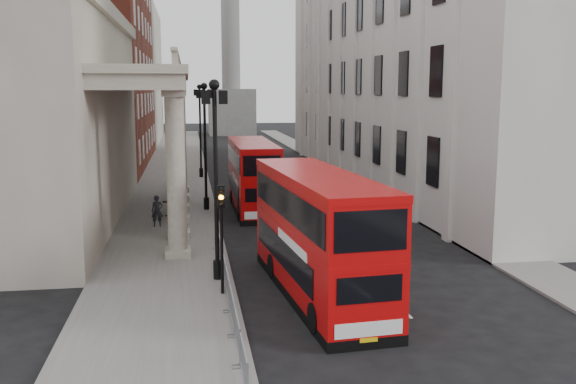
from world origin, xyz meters
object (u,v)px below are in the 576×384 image
object	(u,v)px
bus_near	(318,232)
bus_far	(253,174)
lamp_post_south	(216,166)
lamp_post_mid	(205,137)
lamp_post_north	(200,124)
traffic_light	(221,219)
pedestrian_b	(169,202)
pedestrian_a	(157,211)
monument_column	(231,42)
pedestrian_c	(175,199)

from	to	relation	value
bus_near	bus_far	bearing A→B (deg)	87.29
lamp_post_south	lamp_post_mid	distance (m)	16.00
lamp_post_north	traffic_light	world-z (taller)	lamp_post_north
lamp_post_south	pedestrian_b	distance (m)	14.86
pedestrian_a	lamp_post_south	bearing A→B (deg)	-77.13
pedestrian_a	lamp_post_mid	bearing A→B (deg)	57.02
lamp_post_north	bus_far	xyz separation A→B (m)	(3.11, -15.98, -2.52)
monument_column	pedestrian_a	world-z (taller)	monument_column
monument_column	pedestrian_c	distance (m)	75.10
lamp_post_mid	traffic_light	world-z (taller)	lamp_post_mid
monument_column	traffic_light	size ratio (longest dim) A/B	12.60
lamp_post_south	bus_near	bearing A→B (deg)	-32.17
bus_near	pedestrian_b	xyz separation A→B (m)	(-6.24, 16.53, -1.56)
bus_far	monument_column	bearing A→B (deg)	86.97
pedestrian_b	pedestrian_c	bearing A→B (deg)	-141.64
lamp_post_south	lamp_post_north	bearing A→B (deg)	90.00
lamp_post_north	pedestrian_c	size ratio (longest dim) A/B	4.63
traffic_light	bus_near	size ratio (longest dim) A/B	0.38
monument_column	lamp_post_north	world-z (taller)	monument_column
lamp_post_north	pedestrian_c	world-z (taller)	lamp_post_north
pedestrian_b	pedestrian_c	distance (m)	0.89
pedestrian_c	lamp_post_mid	bearing A→B (deg)	63.44
pedestrian_a	pedestrian_b	size ratio (longest dim) A/B	1.07
lamp_post_mid	bus_far	bearing A→B (deg)	0.45
lamp_post_north	pedestrian_c	bearing A→B (deg)	-96.70
bus_near	bus_far	world-z (taller)	bus_near
lamp_post_mid	traffic_light	bearing A→B (deg)	-89.68
pedestrian_a	traffic_light	bearing A→B (deg)	-78.98
lamp_post_south	traffic_light	bearing A→B (deg)	-87.16
monument_column	pedestrian_b	distance (m)	75.92
lamp_post_mid	lamp_post_north	distance (m)	16.00
monument_column	traffic_light	bearing A→B (deg)	-94.13
monument_column	lamp_post_north	xyz separation A→B (m)	(-6.60, -56.00, -11.07)
lamp_post_north	pedestrian_b	bearing A→B (deg)	-97.68
bus_near	pedestrian_b	size ratio (longest dim) A/B	6.66
lamp_post_mid	bus_far	distance (m)	4.00
lamp_post_south	pedestrian_a	bearing A→B (deg)	105.17
lamp_post_mid	bus_near	size ratio (longest dim) A/B	0.73
lamp_post_north	traffic_light	bearing A→B (deg)	-89.83
lamp_post_north	bus_far	bearing A→B (deg)	-78.97
monument_column	bus_far	distance (m)	73.33
lamp_post_north	bus_near	world-z (taller)	lamp_post_north
bus_near	lamp_post_north	bearing A→B (deg)	91.42
bus_near	bus_far	distance (m)	18.45
lamp_post_north	bus_near	size ratio (longest dim) A/B	0.73
lamp_post_mid	pedestrian_a	xyz separation A→B (m)	(-2.98, -5.02, -3.87)
lamp_post_south	lamp_post_mid	world-z (taller)	same
bus_far	pedestrian_c	bearing A→B (deg)	-168.01
lamp_post_south	pedestrian_c	bearing A→B (deg)	97.67
monument_column	lamp_post_mid	size ratio (longest dim) A/B	6.51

